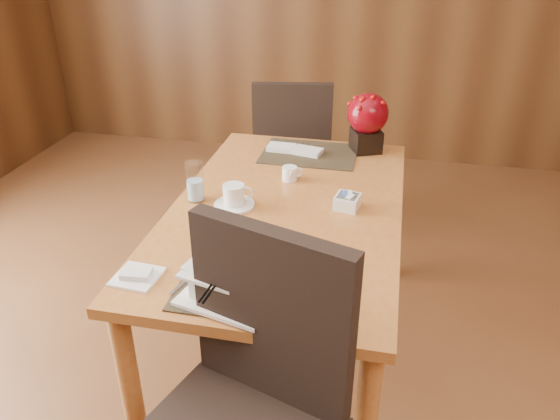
% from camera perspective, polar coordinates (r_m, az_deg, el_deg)
% --- Properties ---
extents(dining_table, '(0.90, 1.50, 0.75)m').
position_cam_1_polar(dining_table, '(2.21, 0.67, -1.84)').
color(dining_table, '#B56E32').
rests_on(dining_table, ground).
extents(placemat_near, '(0.45, 0.33, 0.01)m').
position_cam_1_polar(placemat_near, '(1.71, -3.04, -8.06)').
color(placemat_near, black).
rests_on(placemat_near, dining_table).
extents(placemat_far, '(0.45, 0.33, 0.01)m').
position_cam_1_polar(placemat_far, '(2.65, 3.08, 5.91)').
color(placemat_far, black).
rests_on(placemat_far, dining_table).
extents(soup_setting, '(0.34, 0.34, 0.11)m').
position_cam_1_polar(soup_setting, '(1.66, -4.75, -7.15)').
color(soup_setting, white).
rests_on(soup_setting, dining_table).
extents(coffee_cup, '(0.16, 0.16, 0.09)m').
position_cam_1_polar(coffee_cup, '(2.16, -4.83, 1.36)').
color(coffee_cup, white).
rests_on(coffee_cup, dining_table).
extents(water_glass, '(0.09, 0.09, 0.16)m').
position_cam_1_polar(water_glass, '(2.21, -8.89, 2.94)').
color(water_glass, white).
rests_on(water_glass, dining_table).
extents(creamer_jug, '(0.11, 0.11, 0.06)m').
position_cam_1_polar(creamer_jug, '(2.37, 1.01, 3.83)').
color(creamer_jug, white).
rests_on(creamer_jug, dining_table).
extents(sugar_caddy, '(0.11, 0.11, 0.06)m').
position_cam_1_polar(sugar_caddy, '(2.16, 7.04, 0.86)').
color(sugar_caddy, white).
rests_on(sugar_caddy, dining_table).
extents(berry_decor, '(0.20, 0.20, 0.29)m').
position_cam_1_polar(berry_decor, '(2.67, 9.14, 9.38)').
color(berry_decor, black).
rests_on(berry_decor, dining_table).
extents(napkins_far, '(0.28, 0.13, 0.02)m').
position_cam_1_polar(napkins_far, '(2.66, 1.71, 6.33)').
color(napkins_far, silver).
rests_on(napkins_far, dining_table).
extents(bread_plate, '(0.15, 0.15, 0.01)m').
position_cam_1_polar(bread_plate, '(1.81, -14.72, -6.76)').
color(bread_plate, white).
rests_on(bread_plate, dining_table).
extents(near_chair, '(0.64, 0.64, 1.08)m').
position_cam_1_polar(near_chair, '(1.57, -3.48, -19.32)').
color(near_chair, black).
rests_on(near_chair, ground).
extents(far_chair, '(0.53, 0.53, 0.98)m').
position_cam_1_polar(far_chair, '(3.23, 1.27, 6.33)').
color(far_chair, black).
rests_on(far_chair, ground).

